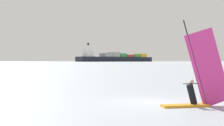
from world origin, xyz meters
TOP-DOWN VIEW (x-y plane):
  - ground_plane at (0.00, 0.00)m, footprint 4000.00×4000.00m
  - windsurfer at (2.54, -0.17)m, footprint 3.04×2.58m
  - cargo_ship at (-293.33, 571.00)m, footprint 113.03×181.67m

SIDE VIEW (x-z plane):
  - ground_plane at x=0.00m, z-range 0.00..0.00m
  - windsurfer at x=2.54m, z-range -1.04..3.31m
  - cargo_ship at x=-293.33m, z-range -10.74..28.71m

